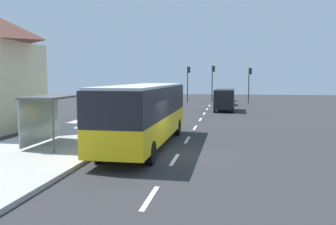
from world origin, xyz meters
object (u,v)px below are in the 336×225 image
at_px(traffic_light_near_side, 250,80).
at_px(traffic_light_median, 213,78).
at_px(bus_shelter, 50,107).
at_px(recycling_bin_green, 101,132).
at_px(recycling_bin_orange, 96,134).
at_px(sedan_near, 226,99).
at_px(sedan_far, 226,96).
at_px(traffic_light_far_side, 188,79).
at_px(white_van, 224,98).
at_px(bus, 145,111).

bearing_deg(traffic_light_near_side, traffic_light_median, 162.60).
xyz_separation_m(traffic_light_near_side, bus_shelter, (-11.91, -33.49, -1.18)).
height_order(recycling_bin_green, traffic_light_median, traffic_light_median).
xyz_separation_m(recycling_bin_orange, bus_shelter, (-2.21, -0.62, 1.44)).
relative_size(sedan_near, bus_shelter, 1.12).
height_order(traffic_light_median, bus_shelter, traffic_light_median).
relative_size(sedan_far, recycling_bin_orange, 4.73).
bearing_deg(recycling_bin_green, traffic_light_median, 82.25).
relative_size(sedan_far, traffic_light_far_side, 0.87).
height_order(white_van, sedan_near, white_van).
height_order(recycling_bin_green, traffic_light_far_side, traffic_light_far_side).
bearing_deg(traffic_light_near_side, white_van, -105.49).
bearing_deg(recycling_bin_orange, sedan_far, 80.28).
bearing_deg(traffic_light_median, white_van, -82.39).
bearing_deg(recycling_bin_orange, traffic_light_far_side, 88.13).
xyz_separation_m(sedan_near, traffic_light_median, (-1.90, 4.74, 2.73)).
relative_size(recycling_bin_green, traffic_light_far_side, 0.18).
bearing_deg(traffic_light_far_side, bus_shelter, -95.51).
distance_m(recycling_bin_green, traffic_light_far_side, 33.10).
bearing_deg(bus, recycling_bin_green, 175.86).
bearing_deg(traffic_light_far_side, recycling_bin_orange, -91.87).
bearing_deg(sedan_far, traffic_light_median, -118.72).
height_order(recycling_bin_orange, recycling_bin_green, same).
relative_size(recycling_bin_green, traffic_light_median, 0.18).
distance_m(bus, sedan_far, 37.65).
xyz_separation_m(sedan_far, traffic_light_near_side, (3.20, -5.07, 2.49)).
distance_m(traffic_light_far_side, traffic_light_median, 3.59).
relative_size(bus, recycling_bin_green, 11.61).
bearing_deg(traffic_light_median, sedan_far, 61.28).
xyz_separation_m(white_van, traffic_light_median, (-1.80, 13.51, 2.17)).
distance_m(white_van, traffic_light_median, 13.80).
height_order(bus, traffic_light_far_side, traffic_light_far_side).
bearing_deg(traffic_light_median, traffic_light_far_side, -167.12).
xyz_separation_m(bus, sedan_near, (4.01, 29.21, -1.05)).
distance_m(sedan_far, bus_shelter, 39.55).
bearing_deg(bus_shelter, recycling_bin_green, 30.73).
xyz_separation_m(white_van, traffic_light_far_side, (-5.30, 12.71, 2.08)).
xyz_separation_m(traffic_light_far_side, bus_shelter, (-3.31, -34.29, -1.33)).
bearing_deg(traffic_light_near_side, traffic_light_far_side, 174.69).
height_order(bus, recycling_bin_orange, bus).
xyz_separation_m(white_van, sedan_near, (0.10, 8.77, -0.55)).
height_order(bus, traffic_light_near_side, traffic_light_near_side).
xyz_separation_m(sedan_near, traffic_light_near_side, (3.20, 3.14, 2.49)).
relative_size(white_van, sedan_near, 1.18).
distance_m(recycling_bin_orange, recycling_bin_green, 0.70).
height_order(traffic_light_near_side, bus_shelter, traffic_light_near_side).
xyz_separation_m(sedan_far, traffic_light_far_side, (-5.40, -4.27, 2.64)).
relative_size(recycling_bin_orange, recycling_bin_green, 1.00).
bearing_deg(recycling_bin_orange, recycling_bin_green, 90.00).
distance_m(traffic_light_near_side, bus_shelter, 35.56).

